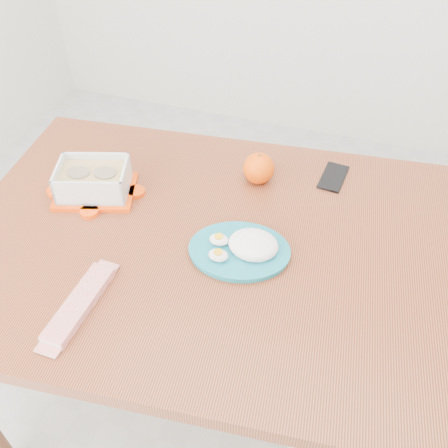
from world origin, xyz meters
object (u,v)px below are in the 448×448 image
(orange_fruit, at_px, (259,168))
(rice_plate, at_px, (244,247))
(dining_table, at_px, (224,266))
(smartphone, at_px, (333,177))
(food_container, at_px, (93,181))

(orange_fruit, xyz_separation_m, rice_plate, (0.04, -0.28, -0.02))
(dining_table, xyz_separation_m, smartphone, (0.21, 0.33, 0.09))
(food_container, xyz_separation_m, smartphone, (0.60, 0.27, -0.04))
(dining_table, bearing_deg, smartphone, 51.74)
(food_container, height_order, smartphone, food_container)
(dining_table, bearing_deg, rice_plate, -26.89)
(dining_table, relative_size, rice_plate, 5.00)
(orange_fruit, distance_m, rice_plate, 0.28)
(food_container, height_order, rice_plate, food_container)
(food_container, bearing_deg, orange_fruit, 7.93)
(food_container, bearing_deg, dining_table, -27.04)
(dining_table, height_order, smartphone, smartphone)
(dining_table, xyz_separation_m, rice_plate, (0.06, -0.02, 0.11))
(dining_table, distance_m, food_container, 0.41)
(orange_fruit, distance_m, smartphone, 0.21)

